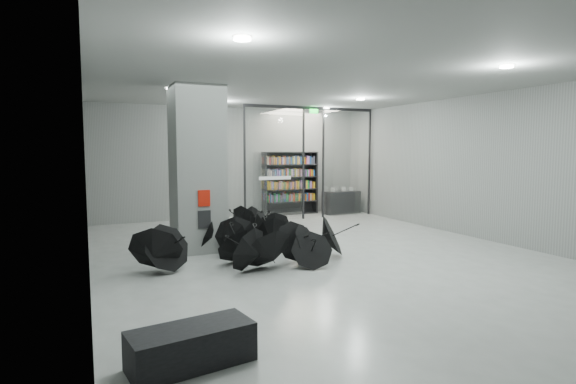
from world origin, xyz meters
name	(u,v)px	position (x,y,z in m)	size (l,w,h in m)	color
room	(327,133)	(0.00, 0.00, 2.84)	(14.00, 14.02, 4.01)	gray
column	(197,169)	(-2.50, 2.00, 2.00)	(1.20, 1.20, 4.00)	slate
fire_cabinet	(204,198)	(-2.50, 1.38, 1.35)	(0.28, 0.04, 0.38)	#A50A07
info_panel	(204,219)	(-2.50, 1.38, 0.85)	(0.30, 0.03, 0.42)	black
exit_sign	(314,111)	(2.40, 5.30, 3.82)	(0.30, 0.06, 0.15)	#0CE533
glass_partition	(311,158)	(2.39, 5.50, 2.18)	(5.06, 0.08, 4.00)	silver
bench	(191,346)	(-3.97, -3.95, 0.23)	(1.41, 0.60, 0.45)	black
bookshelf	(290,183)	(2.16, 6.75, 1.20)	(2.18, 0.44, 2.40)	black
shop_counter	(341,202)	(4.04, 6.09, 0.44)	(1.46, 0.58, 0.87)	black
umbrella_cluster	(251,244)	(-1.57, 0.78, 0.31)	(5.28, 4.79, 1.28)	black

